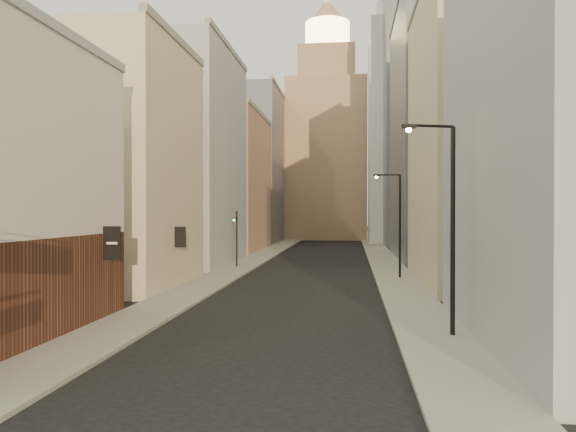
# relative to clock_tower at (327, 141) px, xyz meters

# --- Properties ---
(sidewalk_left) EXTENTS (3.00, 140.00, 0.15)m
(sidewalk_left) POSITION_rel_clock_tower_xyz_m (-5.50, -37.00, -17.56)
(sidewalk_left) COLOR gray
(sidewalk_left) RESTS_ON ground
(sidewalk_right) EXTENTS (3.00, 140.00, 0.15)m
(sidewalk_right) POSITION_rel_clock_tower_xyz_m (7.50, -37.00, -17.56)
(sidewalk_right) COLOR gray
(sidewalk_right) RESTS_ON ground
(left_bldg_beige) EXTENTS (8.00, 12.00, 16.00)m
(left_bldg_beige) POSITION_rel_clock_tower_xyz_m (-11.00, -66.00, -9.63)
(left_bldg_beige) COLOR #C1B48E
(left_bldg_beige) RESTS_ON ground
(left_bldg_grey) EXTENTS (8.00, 16.00, 20.00)m
(left_bldg_grey) POSITION_rel_clock_tower_xyz_m (-11.00, -50.00, -7.63)
(left_bldg_grey) COLOR #9FA0A4
(left_bldg_grey) RESTS_ON ground
(left_bldg_tan) EXTENTS (8.00, 18.00, 17.00)m
(left_bldg_tan) POSITION_rel_clock_tower_xyz_m (-11.00, -32.00, -9.13)
(left_bldg_tan) COLOR #A67E5F
(left_bldg_tan) RESTS_ON ground
(left_bldg_wingrid) EXTENTS (8.00, 20.00, 24.00)m
(left_bldg_wingrid) POSITION_rel_clock_tower_xyz_m (-11.00, -12.00, -5.63)
(left_bldg_wingrid) COLOR gray
(left_bldg_wingrid) RESTS_ON ground
(right_bldg_beige) EXTENTS (8.00, 16.00, 20.00)m
(right_bldg_beige) POSITION_rel_clock_tower_xyz_m (13.00, -62.00, -7.63)
(right_bldg_beige) COLOR #C1B48E
(right_bldg_beige) RESTS_ON ground
(right_bldg_wingrid) EXTENTS (8.00, 20.00, 26.00)m
(right_bldg_wingrid) POSITION_rel_clock_tower_xyz_m (13.00, -42.00, -4.63)
(right_bldg_wingrid) COLOR gray
(right_bldg_wingrid) RESTS_ON ground
(highrise) EXTENTS (21.00, 23.00, 51.20)m
(highrise) POSITION_rel_clock_tower_xyz_m (19.00, -14.00, 8.02)
(highrise) COLOR gray
(highrise) RESTS_ON ground
(clock_tower) EXTENTS (14.00, 14.00, 44.90)m
(clock_tower) POSITION_rel_clock_tower_xyz_m (0.00, 0.00, 0.00)
(clock_tower) COLOR #A67E5F
(clock_tower) RESTS_ON ground
(white_tower) EXTENTS (8.00, 8.00, 41.50)m
(white_tower) POSITION_rel_clock_tower_xyz_m (11.00, -14.00, 0.97)
(white_tower) COLOR silver
(white_tower) RESTS_ON ground
(streetlamp_near) EXTENTS (2.13, 0.83, 8.39)m
(streetlamp_near) POSITION_rel_clock_tower_xyz_m (8.02, -79.27, -12.84)
(streetlamp_near) COLOR black
(streetlamp_near) RESTS_ON ground
(streetlamp_mid) EXTENTS (2.03, 0.27, 7.72)m
(streetlamp_mid) POSITION_rel_clock_tower_xyz_m (7.62, -60.14, -13.22)
(streetlamp_mid) COLOR black
(streetlamp_mid) RESTS_ON ground
(traffic_light_left) EXTENTS (0.56, 0.46, 5.00)m
(traffic_light_left) POSITION_rel_clock_tower_xyz_m (-5.70, -53.58, -14.06)
(traffic_light_left) COLOR black
(traffic_light_left) RESTS_ON ground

